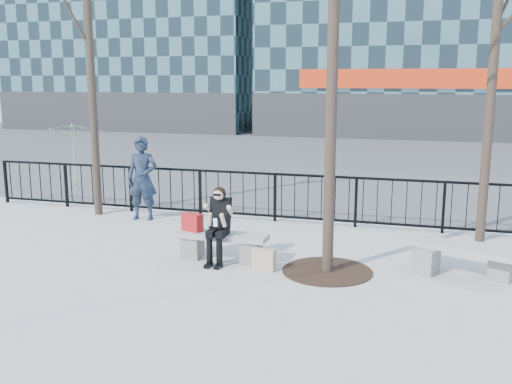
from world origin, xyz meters
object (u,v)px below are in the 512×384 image
(bench_second, at_px, (464,257))
(seated_woman, at_px, (218,226))
(bench_main, at_px, (222,244))
(standing_man, at_px, (142,178))

(bench_second, bearing_deg, seated_woman, -151.06)
(seated_woman, bearing_deg, bench_main, 90.00)
(bench_main, distance_m, bench_second, 4.06)
(bench_main, bearing_deg, standing_man, 139.36)
(bench_second, distance_m, standing_man, 7.11)
(bench_second, xyz_separation_m, standing_man, (-6.78, 2.04, 0.63))
(seated_woman, bearing_deg, standing_man, 137.48)
(bench_main, xyz_separation_m, bench_second, (4.05, 0.31, 0.02))
(standing_man, bearing_deg, bench_main, -48.94)
(seated_woman, xyz_separation_m, standing_man, (-2.73, 2.50, 0.28))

